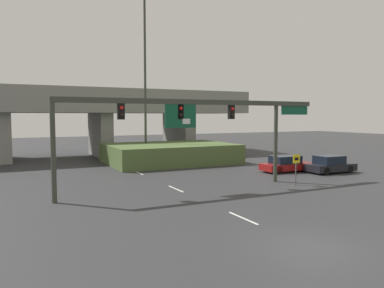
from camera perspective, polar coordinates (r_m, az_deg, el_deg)
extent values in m
plane|color=#2D2D30|center=(14.86, 17.50, -14.76)|extent=(160.00, 160.00, 0.00)
cube|color=silver|center=(18.10, 7.77, -11.11)|extent=(0.14, 2.40, 0.01)
cube|color=silver|center=(24.86, -2.49, -6.84)|extent=(0.14, 2.40, 0.01)
cube|color=silver|center=(32.14, -8.16, -4.34)|extent=(0.14, 2.40, 0.01)
cube|color=silver|center=(39.65, -11.69, -2.75)|extent=(0.14, 2.40, 0.01)
cylinder|color=#383D33|center=(21.83, -20.40, -0.89)|extent=(0.28, 0.28, 5.86)
cylinder|color=#383D33|center=(27.83, 12.62, 0.34)|extent=(0.28, 0.28, 5.86)
cube|color=#383D33|center=(24.43, 1.40, 6.40)|extent=(18.27, 0.32, 0.32)
cube|color=black|center=(22.45, -10.78, 4.89)|extent=(0.40, 0.28, 0.95)
sphere|color=red|center=(22.29, -10.67, 5.45)|extent=(0.22, 0.22, 0.22)
sphere|color=black|center=(22.28, -10.66, 4.35)|extent=(0.22, 0.22, 0.22)
cube|color=black|center=(23.75, -1.85, 4.93)|extent=(0.40, 0.28, 0.95)
sphere|color=red|center=(23.60, -1.67, 5.45)|extent=(0.22, 0.22, 0.22)
sphere|color=black|center=(23.59, -1.67, 4.41)|extent=(0.22, 0.22, 0.22)
cube|color=black|center=(25.56, 6.00, 4.86)|extent=(0.40, 0.28, 0.95)
sphere|color=red|center=(25.41, 6.21, 5.35)|extent=(0.22, 0.22, 0.22)
sphere|color=black|center=(25.41, 6.20, 4.38)|extent=(0.22, 0.22, 0.22)
cube|color=#0F4C33|center=(23.66, -1.74, 4.28)|extent=(2.11, 0.08, 1.49)
cube|color=white|center=(23.77, -0.88, 3.47)|extent=(0.53, 0.03, 0.33)
cube|color=#0F4C33|center=(28.80, 15.36, 4.97)|extent=(2.42, 0.07, 0.64)
cylinder|color=#4C4C4C|center=(26.99, 15.54, -3.76)|extent=(0.08, 0.08, 2.19)
cube|color=yellow|center=(26.86, 15.64, -2.20)|extent=(0.60, 0.03, 0.60)
cube|color=black|center=(26.85, 15.66, -2.20)|extent=(0.33, 0.01, 0.21)
cylinder|color=#383D33|center=(39.87, -7.15, 9.76)|extent=(0.24, 0.24, 17.24)
cube|color=gray|center=(45.89, -13.91, 5.75)|extent=(36.09, 9.39, 1.81)
cube|color=gray|center=(41.57, -12.61, 7.81)|extent=(36.09, 0.40, 0.90)
cube|color=gray|center=(44.87, -26.69, 1.00)|extent=(1.40, 7.51, 5.16)
cube|color=gray|center=(45.92, -13.83, 1.40)|extent=(1.40, 7.51, 5.16)
cube|color=gray|center=(49.13, -2.10, 1.70)|extent=(1.40, 7.51, 5.16)
cube|color=#4C6033|center=(38.50, -3.39, -1.42)|extent=(12.52, 8.97, 1.94)
cube|color=maroon|center=(33.42, 14.24, -3.34)|extent=(4.63, 1.96, 0.56)
cube|color=black|center=(33.23, 14.02, -2.31)|extent=(2.42, 1.72, 0.66)
cylinder|color=black|center=(34.96, 15.22, -3.22)|extent=(0.65, 0.24, 0.64)
cylinder|color=black|center=(33.74, 16.99, -3.53)|extent=(0.65, 0.24, 0.64)
cylinder|color=black|center=(33.22, 11.45, -3.54)|extent=(0.65, 0.24, 0.64)
cylinder|color=black|center=(31.93, 13.17, -3.89)|extent=(0.65, 0.24, 0.64)
cube|color=black|center=(33.88, 20.35, -3.34)|extent=(4.25, 1.97, 0.60)
cube|color=black|center=(33.68, 20.18, -2.26)|extent=(2.23, 1.74, 0.70)
cylinder|color=black|center=(35.41, 20.87, -3.26)|extent=(0.64, 0.23, 0.64)
cylinder|color=black|center=(34.28, 22.89, -3.56)|extent=(0.64, 0.23, 0.64)
cylinder|color=black|center=(33.58, 17.76, -3.58)|extent=(0.64, 0.23, 0.64)
cylinder|color=black|center=(32.39, 19.78, -3.91)|extent=(0.64, 0.23, 0.64)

